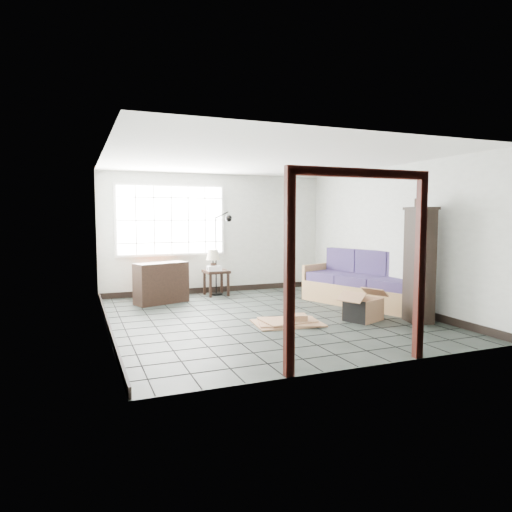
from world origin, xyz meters
name	(u,v)px	position (x,y,z in m)	size (l,w,h in m)	color
ground	(264,317)	(0.00, 0.00, 0.00)	(5.50, 5.50, 0.00)	black
room_shell	(264,216)	(0.00, 0.03, 1.68)	(5.02, 5.52, 2.61)	#AAAEA7
window_panel	(171,220)	(-1.00, 2.70, 1.60)	(2.32, 0.08, 1.52)	silver
doorway_trim	(359,244)	(0.00, -2.70, 1.38)	(1.80, 0.08, 2.20)	#36110C
futon_sofa	(365,285)	(2.22, 0.31, 0.37)	(1.61, 2.48, 1.03)	#A4724A
armchair	(155,280)	(-1.41, 2.40, 0.38)	(0.74, 0.69, 0.76)	#883713
side_table	(216,275)	(-0.14, 2.31, 0.45)	(0.52, 0.52, 0.54)	black
table_lamp	(213,256)	(-0.20, 2.32, 0.85)	(0.36, 0.36, 0.44)	black
projector	(214,268)	(-0.20, 2.24, 0.59)	(0.30, 0.24, 0.10)	silver
floor_lamp	(222,251)	(0.01, 2.34, 0.95)	(0.47, 0.35, 1.79)	black
console_shelf	(161,283)	(-1.37, 1.87, 0.40)	(1.09, 0.71, 0.79)	black
tall_shelf	(419,264)	(2.15, -1.23, 0.93)	(0.50, 0.58, 1.83)	black
pot	(420,203)	(2.15, -1.20, 1.89)	(0.19, 0.19, 0.13)	black
open_box	(363,309)	(1.40, -0.81, 0.18)	(0.98, 0.73, 0.50)	#8E6444
cardboard_pile	(289,321)	(0.18, -0.59, 0.04)	(1.12, 0.92, 0.15)	#8E6444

